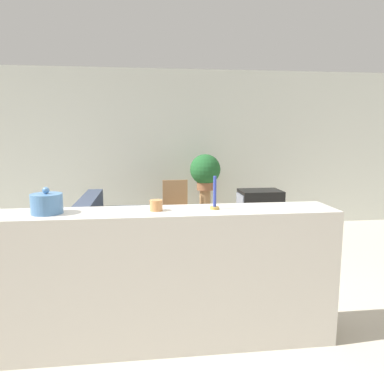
# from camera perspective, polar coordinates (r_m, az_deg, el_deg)

# --- Properties ---
(ground_plane) EXTENTS (14.00, 14.00, 0.00)m
(ground_plane) POSITION_cam_1_polar(r_m,az_deg,el_deg) (3.46, -4.64, -19.29)
(ground_plane) COLOR beige
(wall_back) EXTENTS (9.00, 0.06, 2.70)m
(wall_back) POSITION_cam_1_polar(r_m,az_deg,el_deg) (6.49, -6.20, 6.39)
(wall_back) COLOR silver
(wall_back) RESTS_ON ground_plane
(couch) EXTENTS (0.96, 1.73, 0.84)m
(couch) POSITION_cam_1_polar(r_m,az_deg,el_deg) (4.77, -11.55, -7.65)
(couch) COLOR #384256
(couch) RESTS_ON ground_plane
(tv_stand) EXTENTS (0.87, 0.48, 0.41)m
(tv_stand) POSITION_cam_1_polar(r_m,az_deg,el_deg) (5.38, 10.19, -6.63)
(tv_stand) COLOR #9E754C
(tv_stand) RESTS_ON ground_plane
(television) EXTENTS (0.58, 0.43, 0.45)m
(television) POSITION_cam_1_polar(r_m,az_deg,el_deg) (5.28, 10.25, -2.14)
(television) COLOR black
(television) RESTS_ON tv_stand
(wooden_chair) EXTENTS (0.44, 0.44, 0.90)m
(wooden_chair) POSITION_cam_1_polar(r_m,az_deg,el_deg) (5.87, -2.49, -2.35)
(wooden_chair) COLOR #9E754C
(wooden_chair) RESTS_ON ground_plane
(plant_stand) EXTENTS (0.18, 0.18, 0.72)m
(plant_stand) POSITION_cam_1_polar(r_m,az_deg,el_deg) (6.16, 1.99, -3.00)
(plant_stand) COLOR #9E754C
(plant_stand) RESTS_ON ground_plane
(potted_plant) EXTENTS (0.49, 0.49, 0.58)m
(potted_plant) POSITION_cam_1_polar(r_m,az_deg,el_deg) (6.05, 2.03, 3.28)
(potted_plant) COLOR #8E5B3D
(potted_plant) RESTS_ON plant_stand
(foreground_counter) EXTENTS (2.66, 0.44, 1.07)m
(foreground_counter) POSITION_cam_1_polar(r_m,az_deg,el_deg) (2.96, -4.50, -12.98)
(foreground_counter) COLOR beige
(foreground_counter) RESTS_ON ground_plane
(decorative_bowl) EXTENTS (0.22, 0.22, 0.19)m
(decorative_bowl) POSITION_cam_1_polar(r_m,az_deg,el_deg) (2.88, -21.27, -1.64)
(decorative_bowl) COLOR #4C7AAD
(decorative_bowl) RESTS_ON foreground_counter
(candle_jar) EXTENTS (0.10, 0.10, 0.08)m
(candle_jar) POSITION_cam_1_polar(r_m,az_deg,el_deg) (2.80, -5.48, -2.03)
(candle_jar) COLOR #C6844C
(candle_jar) RESTS_ON foreground_counter
(candlestick) EXTENTS (0.07, 0.07, 0.25)m
(candlestick) POSITION_cam_1_polar(r_m,az_deg,el_deg) (2.84, 3.48, -0.98)
(candlestick) COLOR #B7933D
(candlestick) RESTS_ON foreground_counter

